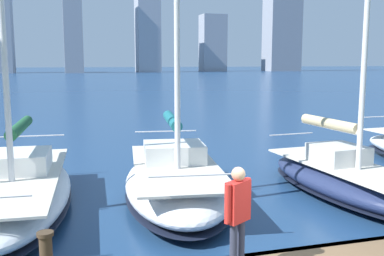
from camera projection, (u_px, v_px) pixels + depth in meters
city_skyline at (105, 20)px, 159.23m from camera, size 175.35×19.06×47.90m
sailboat_tan at (345, 176)px, 13.72m from camera, size 2.83×7.07×11.82m
sailboat_teal at (176, 180)px, 13.13m from camera, size 3.84×7.31×10.68m
sailboat_forest at (17, 190)px, 12.37m from camera, size 3.40×8.34×9.42m
person_red_shirt at (238, 208)px, 7.53m from camera, size 0.57×0.42×1.78m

